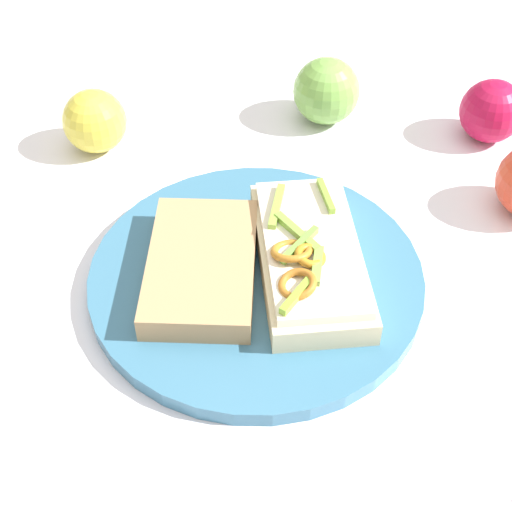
% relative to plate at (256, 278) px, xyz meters
% --- Properties ---
extents(ground_plane, '(2.00, 2.00, 0.00)m').
position_rel_plate_xyz_m(ground_plane, '(0.00, 0.00, -0.01)').
color(ground_plane, white).
rests_on(ground_plane, ground).
extents(plate, '(0.30, 0.30, 0.02)m').
position_rel_plate_xyz_m(plate, '(0.00, 0.00, 0.00)').
color(plate, teal).
rests_on(plate, ground_plane).
extents(sandwich, '(0.19, 0.19, 0.05)m').
position_rel_plate_xyz_m(sandwich, '(-0.03, -0.03, 0.02)').
color(sandwich, beige).
rests_on(sandwich, plate).
extents(bread_slice_side, '(0.17, 0.18, 0.02)m').
position_rel_plate_xyz_m(bread_slice_side, '(0.03, 0.03, 0.02)').
color(bread_slice_side, tan).
rests_on(bread_slice_side, plate).
extents(apple_0, '(0.07, 0.07, 0.07)m').
position_rel_plate_xyz_m(apple_0, '(-0.05, -0.34, 0.03)').
color(apple_0, '#AA1039').
rests_on(apple_0, ground_plane).
extents(apple_1, '(0.09, 0.09, 0.07)m').
position_rel_plate_xyz_m(apple_1, '(0.26, -0.05, 0.03)').
color(apple_1, gold).
rests_on(apple_1, ground_plane).
extents(apple_3, '(0.09, 0.09, 0.07)m').
position_rel_plate_xyz_m(apple_3, '(0.11, -0.25, 0.03)').
color(apple_3, '#72A948').
rests_on(apple_3, ground_plane).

